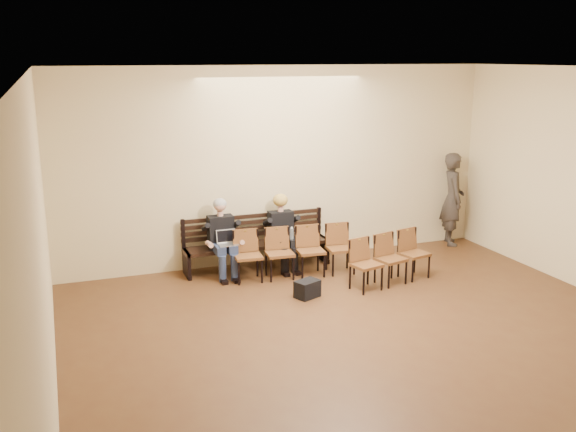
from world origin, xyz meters
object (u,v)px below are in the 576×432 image
water_bottle (292,240)px  chair_row_front (295,252)px  passerby (453,192)px  chair_row_back (391,259)px  seated_woman (283,234)px  laptop (228,246)px  seated_man (222,239)px  bench (257,256)px  bag (307,289)px

water_bottle → chair_row_front: chair_row_front is taller
passerby → chair_row_back: size_ratio=1.41×
seated_woman → laptop: seated_woman is taller
seated_man → passerby: bearing=2.7°
seated_man → water_bottle: seated_man is taller
bench → chair_row_back: chair_row_back is taller
laptop → passerby: 4.74m
water_bottle → seated_man: bearing=167.1°
passerby → bench: bearing=112.1°
water_bottle → passerby: (3.57, 0.49, 0.49)m
bench → water_bottle: 0.72m
bag → chair_row_back: size_ratio=0.25×
seated_man → bag: size_ratio=3.48×
passerby → chair_row_front: (-3.61, -0.75, -0.63)m
seated_woman → passerby: (3.65, 0.22, 0.45)m
bench → chair_row_front: bearing=-54.4°
bag → passerby: passerby is taller
bag → chair_row_front: chair_row_front is taller
water_bottle → chair_row_back: size_ratio=0.15×
seated_woman → laptop: (-1.04, -0.22, -0.03)m
seated_man → seated_woman: size_ratio=1.06×
seated_man → chair_row_back: seated_man is taller
passerby → seated_man: bearing=113.4°
passerby → chair_row_front: bearing=122.4°
chair_row_back → seated_man: bearing=137.3°
water_bottle → laptop: bearing=177.6°
bag → seated_woman: bearing=84.8°
seated_woman → bag: seated_woman is taller
seated_woman → water_bottle: bearing=-74.9°
bench → seated_man: seated_man is taller
bench → bag: bearing=-79.7°
laptop → water_bottle: bearing=-5.5°
seated_man → passerby: size_ratio=0.61×
laptop → passerby: passerby is taller
laptop → bench: bearing=25.9°
water_bottle → passerby: size_ratio=0.11×
seated_man → chair_row_front: bearing=-25.3°
seated_woman → chair_row_front: 0.56m
chair_row_back → bag: bearing=170.6°
bench → chair_row_front: (0.46, -0.65, 0.20)m
seated_woman → bag: (-0.14, -1.50, -0.47)m
chair_row_front → chair_row_back: 1.60m
chair_row_back → water_bottle: bearing=125.9°
laptop → chair_row_back: size_ratio=0.22×
seated_man → seated_woman: (1.09, 0.00, -0.04)m
passerby → chair_row_front: passerby is taller
water_bottle → bag: size_ratio=0.61×
seated_man → chair_row_back: 2.85m
seated_man → chair_row_front: 1.26m
seated_woman → chair_row_front: seated_woman is taller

